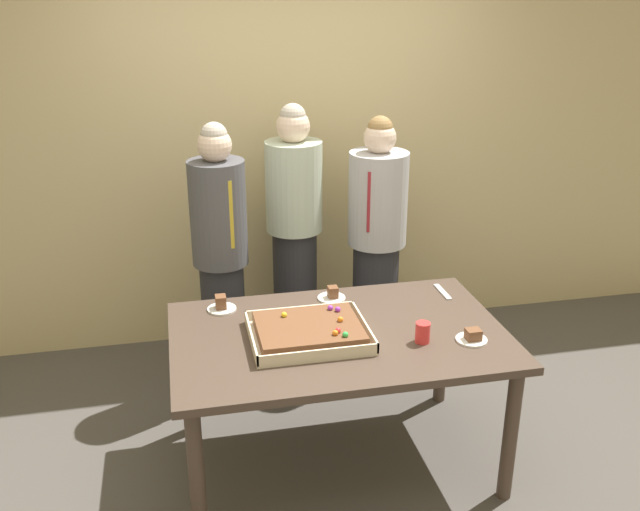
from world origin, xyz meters
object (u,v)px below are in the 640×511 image
(sheet_cake, at_px, (309,332))
(plated_slice_near_left, at_px, (221,305))
(drink_cup_nearest, at_px, (423,332))
(person_serving_front, at_px, (294,232))
(cake_server_utensil, at_px, (443,292))
(person_striped_tie_right, at_px, (221,256))
(plated_slice_far_left, at_px, (332,295))
(person_green_shirt_behind, at_px, (377,241))
(plated_slice_near_right, at_px, (472,337))
(party_table, at_px, (339,348))

(sheet_cake, distance_m, plated_slice_near_left, 0.55)
(sheet_cake, xyz_separation_m, drink_cup_nearest, (0.52, -0.15, 0.01))
(plated_slice_near_left, distance_m, person_serving_front, 0.96)
(sheet_cake, relative_size, cake_server_utensil, 2.80)
(plated_slice_near_left, xyz_separation_m, person_striped_tie_right, (0.04, 0.54, 0.07))
(plated_slice_far_left, bearing_deg, person_green_shirt_behind, 55.63)
(person_serving_front, distance_m, person_striped_tie_right, 0.55)
(plated_slice_near_right, relative_size, person_striped_tie_right, 0.09)
(plated_slice_near_right, relative_size, drink_cup_nearest, 1.50)
(plated_slice_near_left, height_order, person_green_shirt_behind, person_green_shirt_behind)
(plated_slice_near_right, bearing_deg, person_striped_tie_right, 134.02)
(person_serving_front, bearing_deg, plated_slice_far_left, 11.55)
(plated_slice_near_right, relative_size, person_serving_front, 0.09)
(cake_server_utensil, bearing_deg, person_serving_front, 128.90)
(person_striped_tie_right, bearing_deg, party_table, 8.54)
(plated_slice_near_right, distance_m, person_green_shirt_behind, 1.24)
(sheet_cake, relative_size, person_striped_tie_right, 0.34)
(sheet_cake, relative_size, plated_slice_near_left, 3.73)
(party_table, xyz_separation_m, sheet_cake, (-0.15, -0.03, 0.12))
(plated_slice_near_left, distance_m, person_green_shirt_behind, 1.21)
(plated_slice_near_left, relative_size, drink_cup_nearest, 1.50)
(plated_slice_near_left, bearing_deg, party_table, -34.94)
(sheet_cake, bearing_deg, plated_slice_near_left, 133.73)
(person_serving_front, xyz_separation_m, person_striped_tie_right, (-0.49, -0.25, -0.02))
(plated_slice_far_left, xyz_separation_m, person_serving_front, (-0.06, 0.79, 0.09))
(sheet_cake, relative_size, person_green_shirt_behind, 0.35)
(plated_slice_near_left, distance_m, cake_server_utensil, 1.20)
(cake_server_utensil, distance_m, person_striped_tie_right, 1.30)
(person_striped_tie_right, bearing_deg, person_serving_front, 97.86)
(drink_cup_nearest, bearing_deg, plated_slice_far_left, 118.96)
(person_serving_front, xyz_separation_m, person_green_shirt_behind, (0.50, -0.15, -0.04))
(party_table, xyz_separation_m, plated_slice_far_left, (0.05, 0.38, 0.11))
(person_serving_front, bearing_deg, person_green_shirt_behind, 80.58)
(plated_slice_near_right, relative_size, person_green_shirt_behind, 0.09)
(plated_slice_far_left, height_order, cake_server_utensil, plated_slice_far_left)
(drink_cup_nearest, height_order, person_green_shirt_behind, person_green_shirt_behind)
(party_table, relative_size, cake_server_utensil, 8.10)
(plated_slice_near_right, bearing_deg, plated_slice_far_left, 132.25)
(party_table, height_order, plated_slice_far_left, plated_slice_far_left)
(person_serving_front, bearing_deg, plated_slice_near_right, 30.67)
(plated_slice_near_right, xyz_separation_m, plated_slice_far_left, (-0.54, 0.60, 0.00))
(plated_slice_near_right, relative_size, cake_server_utensil, 0.75)
(plated_slice_near_right, distance_m, drink_cup_nearest, 0.24)
(party_table, xyz_separation_m, person_striped_tie_right, (-0.49, 0.91, 0.18))
(plated_slice_far_left, relative_size, drink_cup_nearest, 1.50)
(plated_slice_near_left, height_order, cake_server_utensil, plated_slice_near_left)
(drink_cup_nearest, distance_m, person_serving_front, 1.39)
(sheet_cake, height_order, person_serving_front, person_serving_front)
(cake_server_utensil, bearing_deg, person_green_shirt_behind, 104.28)
(plated_slice_near_left, height_order, plated_slice_near_right, plated_slice_near_left)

